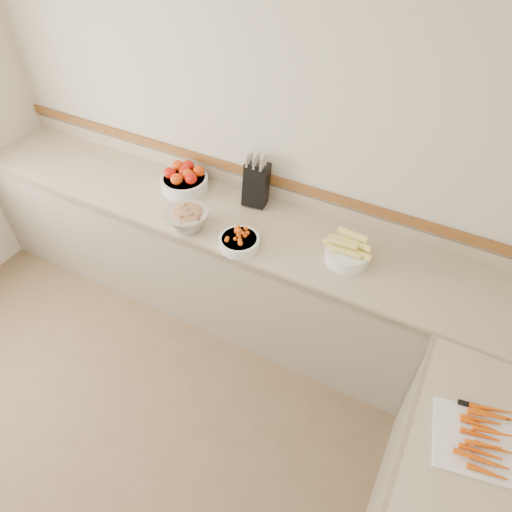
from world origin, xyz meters
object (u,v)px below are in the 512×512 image
at_px(corn_bowl, 348,251).
at_px(cutting_board, 485,440).
at_px(tomato_bowl, 185,179).
at_px(knife_block, 256,183).
at_px(rhubarb_bowl, 188,218).
at_px(cherry_tomato_bowl, 239,240).

distance_m(corn_bowl, cutting_board, 1.16).
xyz_separation_m(tomato_bowl, corn_bowl, (1.23, -0.15, -0.00)).
xyz_separation_m(knife_block, corn_bowl, (0.72, -0.24, -0.08)).
xyz_separation_m(rhubarb_bowl, cutting_board, (1.85, -0.57, -0.06)).
height_order(cherry_tomato_bowl, cutting_board, cherry_tomato_bowl).
bearing_deg(corn_bowl, tomato_bowl, 172.97).
distance_m(tomato_bowl, corn_bowl, 1.24).
bearing_deg(rhubarb_bowl, cherry_tomato_bowl, 0.13).
height_order(cherry_tomato_bowl, rhubarb_bowl, rhubarb_bowl).
bearing_deg(knife_block, cutting_board, -32.13).
distance_m(knife_block, rhubarb_bowl, 0.50).
relative_size(tomato_bowl, cutting_board, 0.71).
relative_size(cherry_tomato_bowl, cutting_board, 0.54).
height_order(knife_block, cutting_board, knife_block).
xyz_separation_m(knife_block, cutting_board, (1.59, -1.00, -0.13)).
height_order(tomato_bowl, rhubarb_bowl, tomato_bowl).
relative_size(corn_bowl, rhubarb_bowl, 1.09).
height_order(corn_bowl, cutting_board, corn_bowl).
bearing_deg(knife_block, corn_bowl, -18.30).
bearing_deg(cutting_board, tomato_bowl, 156.50).
distance_m(knife_block, corn_bowl, 0.76).
xyz_separation_m(tomato_bowl, cutting_board, (2.10, -0.91, -0.05)).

